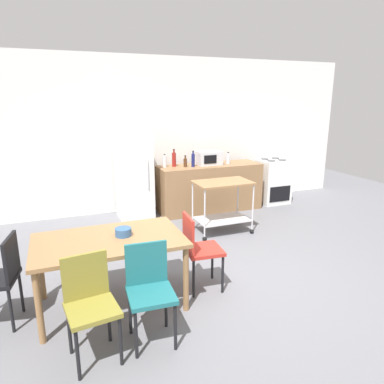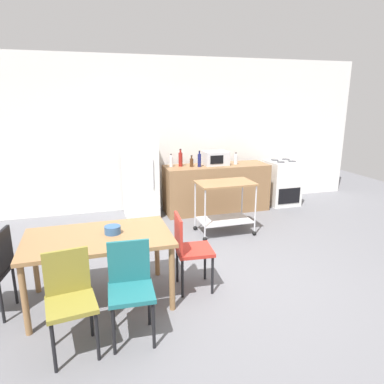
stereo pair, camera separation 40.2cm
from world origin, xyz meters
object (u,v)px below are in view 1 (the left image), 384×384
chair_red (198,247)px  bottle_soy_sauce (174,159)px  kitchen_cart (223,198)px  microwave (209,158)px  bottle_olive_oil (193,160)px  fruit_bowl (123,232)px  stove_oven (272,181)px  dining_table (109,246)px  bottle_vinegar (228,159)px  bottle_soda (165,162)px  chair_olive (90,301)px  chair_black (1,275)px  bottle_sesame_oil (185,162)px  chair_teal (149,286)px  refrigerator (134,176)px

chair_red → bottle_soy_sauce: (0.65, 2.75, 0.52)m
kitchen_cart → bottle_soy_sauce: (-0.40, 1.25, 0.46)m
microwave → bottle_olive_oil: bearing=-164.9°
kitchen_cart → fruit_bowl: bearing=-142.3°
chair_red → kitchen_cart: bearing=-30.0°
stove_oven → fruit_bowl: 4.47m
dining_table → microwave: 3.53m
bottle_vinegar → microwave: bearing=172.8°
dining_table → bottle_soda: bearing=62.1°
chair_olive → kitchen_cart: size_ratio=0.98×
chair_black → fruit_bowl: 1.20m
chair_olive → bottle_sesame_oil: (2.08, 3.32, 0.47)m
chair_olive → stove_oven: (4.04, 3.36, -0.07)m
chair_black → stove_oven: size_ratio=0.97×
chair_black → chair_olive: 1.07m
chair_teal → bottle_soy_sauce: (1.38, 3.39, 0.52)m
bottle_sesame_oil → bottle_olive_oil: bottle_olive_oil is taller
bottle_soy_sauce → bottle_olive_oil: size_ratio=1.09×
chair_teal → bottle_olive_oil: (1.70, 3.23, 0.51)m
dining_table → chair_olive: bearing=-111.2°
dining_table → bottle_soy_sauce: bottle_soy_sauce is taller
kitchen_cart → bottle_vinegar: (0.68, 1.14, 0.42)m
bottle_vinegar → fruit_bowl: (-2.54, -2.58, -0.20)m
bottle_soy_sauce → bottle_sesame_oil: (0.18, -0.11, -0.05)m
chair_red → refrigerator: refrigerator is taller
chair_olive → bottle_olive_oil: bottle_olive_oil is taller
bottle_soda → fruit_bowl: bottle_soda is taller
chair_teal → bottle_olive_oil: bearing=65.7°
chair_olive → fruit_bowl: bearing=52.4°
chair_black → bottle_vinegar: 4.53m
chair_olive → refrigerator: refrigerator is taller
bottle_soy_sauce → bottle_sesame_oil: bearing=-30.0°
chair_black → bottle_vinegar: bottle_vinegar is taller
chair_black → chair_teal: bearing=70.7°
bottle_soda → fruit_bowl: bearing=-115.6°
dining_table → chair_black: chair_black is taller
bottle_soda → chair_red: bearing=-99.7°
chair_teal → bottle_sesame_oil: bearing=67.9°
bottle_sesame_oil → bottle_vinegar: bearing=-0.1°
bottle_olive_oil → refrigerator: bearing=171.5°
dining_table → stove_oven: 4.60m
dining_table → kitchen_cart: (2.02, 1.47, -0.10)m
stove_oven → bottle_vinegar: bearing=-178.1°
refrigerator → fruit_bowl: bearing=-104.7°
kitchen_cart → bottle_olive_oil: bearing=93.9°
refrigerator → microwave: 1.46m
chair_black → bottle_olive_oil: 3.91m
bottle_vinegar → fruit_bowl: bearing=-134.5°
bottle_sesame_oil → kitchen_cart: bearing=-79.5°
dining_table → bottle_vinegar: 3.76m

